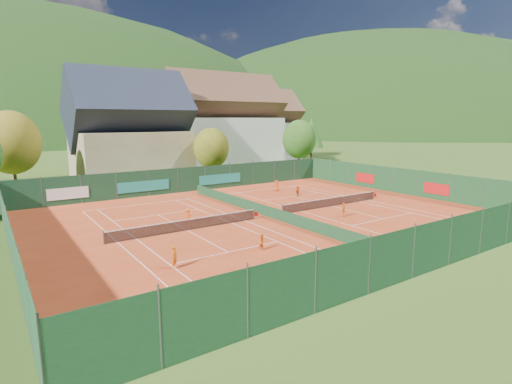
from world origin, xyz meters
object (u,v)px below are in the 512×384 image
at_px(hotel_block_b, 261,129).
at_px(ball_hopper, 489,219).
at_px(player_right_near, 344,210).
at_px(hotel_block_a, 223,127).
at_px(chalet, 130,134).
at_px(player_left_near, 174,257).
at_px(player_left_mid, 262,242).
at_px(player_left_far, 188,215).
at_px(player_right_far_b, 298,191).
at_px(player_right_far_a, 277,186).

relative_size(hotel_block_b, ball_hopper, 21.60).
bearing_deg(ball_hopper, player_right_near, 131.61).
xyz_separation_m(hotel_block_a, hotel_block_b, (14.00, 8.00, -0.76)).
relative_size(chalet, hotel_block_a, 0.75).
xyz_separation_m(hotel_block_b, player_left_near, (-42.10, -51.13, -5.93)).
bearing_deg(player_left_mid, ball_hopper, -10.72).
relative_size(chalet, player_left_mid, 13.70).
bearing_deg(hotel_block_a, ball_hopper, -92.90).
height_order(player_left_far, player_right_far_b, player_left_far).
bearing_deg(player_right_far_a, hotel_block_a, -91.51).
xyz_separation_m(ball_hopper, player_right_near, (-7.89, 8.89, 0.10)).
xyz_separation_m(hotel_block_a, player_left_near, (-28.10, -43.13, -6.69)).
distance_m(player_left_near, player_right_far_a, 26.99).
relative_size(chalet, ball_hopper, 20.25).
height_order(hotel_block_a, ball_hopper, hotel_block_a).
relative_size(player_left_near, player_right_far_a, 1.02).
height_order(hotel_block_b, player_left_near, hotel_block_b).
xyz_separation_m(hotel_block_b, player_left_mid, (-35.93, -51.42, -6.03)).
distance_m(chalet, player_left_far, 28.59).
bearing_deg(chalet, hotel_block_b, 22.99).
relative_size(ball_hopper, player_left_mid, 0.68).
xyz_separation_m(player_left_near, player_left_far, (5.23, 9.45, -0.07)).
height_order(player_left_far, player_right_near, player_right_near).
bearing_deg(player_left_far, chalet, -72.19).
bearing_deg(hotel_block_a, player_left_far, -124.18).
distance_m(player_left_mid, player_right_far_a, 22.82).
xyz_separation_m(player_left_mid, player_right_far_b, (14.58, 13.57, 0.01)).
xyz_separation_m(hotel_block_b, player_left_far, (-36.87, -41.68, -6.00)).
bearing_deg(player_left_mid, player_right_far_a, 54.81).
relative_size(hotel_block_b, player_left_far, 13.95).
relative_size(hotel_block_b, player_right_near, 13.17).
height_order(hotel_block_a, player_left_mid, hotel_block_a).
relative_size(player_left_mid, player_left_far, 0.95).
height_order(player_right_near, player_right_far_a, player_right_far_a).
distance_m(hotel_block_a, player_left_near, 51.91).
relative_size(hotel_block_b, player_left_near, 12.47).
xyz_separation_m(chalet, player_right_far_a, (11.63, -19.86, -5.95)).
height_order(ball_hopper, player_left_far, player_left_far).
relative_size(chalet, player_right_far_b, 13.56).
distance_m(player_left_far, player_right_far_b, 15.98).
bearing_deg(hotel_block_b, hotel_block_a, -150.26).
bearing_deg(player_right_far_a, player_left_mid, 64.71).
bearing_deg(player_right_far_a, player_right_far_b, 104.51).
height_order(chalet, ball_hopper, chalet).
distance_m(player_left_far, player_right_near, 13.94).
xyz_separation_m(player_left_mid, player_right_far_a, (14.57, 17.56, 0.09)).
relative_size(ball_hopper, player_left_far, 0.65).
relative_size(chalet, hotel_block_b, 0.94).
height_order(hotel_block_a, hotel_block_b, hotel_block_a).
xyz_separation_m(player_right_near, player_right_far_b, (3.00, 9.97, -0.06)).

